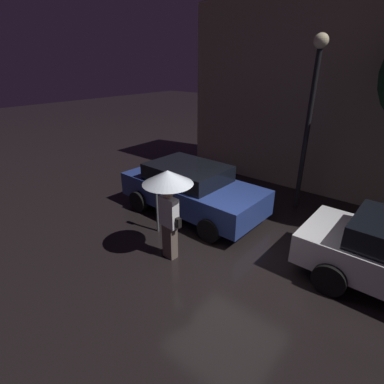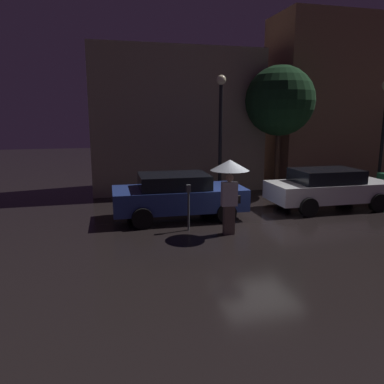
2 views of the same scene
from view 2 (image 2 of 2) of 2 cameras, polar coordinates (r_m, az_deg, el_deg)
name	(u,v)px [view 2 (image 2 of 2)]	position (r m, az deg, el deg)	size (l,w,h in m)	color
ground_plane	(258,224)	(11.79, 10.01, -4.80)	(60.00, 60.00, 0.00)	black
building_facade_left	(175,121)	(17.16, -2.57, 10.74)	(7.46, 3.00, 6.09)	gray
building_facade_right	(352,102)	(21.00, 23.22, 12.49)	(8.43, 3.00, 7.92)	#8C664C
parked_car_blue	(178,195)	(12.12, -2.18, -0.44)	(4.27, 2.07, 1.45)	navy
parked_car_white	(328,188)	(14.27, 20.06, 0.64)	(4.37, 2.00, 1.43)	silver
pedestrian_with_umbrella	(230,176)	(10.33, 5.77, 2.51)	(1.07, 1.07, 2.11)	#66564C
parking_meter	(188,202)	(10.78, -0.54, -1.61)	(0.12, 0.10, 1.35)	#4C5154
street_lamp_near	(221,120)	(14.80, 4.38, 10.91)	(0.38, 0.38, 4.81)	black
street_tree	(280,101)	(16.47, 13.23, 13.33)	(2.90, 2.90, 5.34)	#473323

